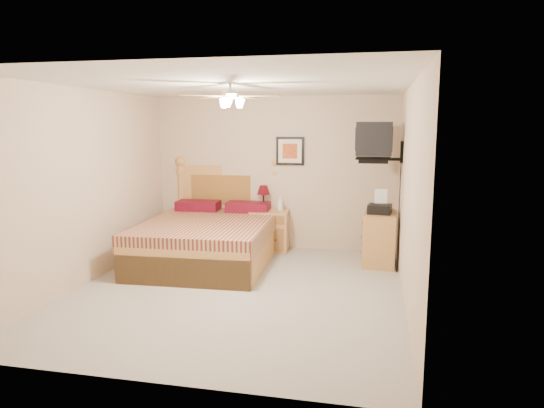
% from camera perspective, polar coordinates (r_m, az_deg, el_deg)
% --- Properties ---
extents(floor, '(4.50, 4.50, 0.00)m').
position_cam_1_polar(floor, '(6.14, -4.07, -10.12)').
color(floor, '#A09990').
rests_on(floor, ground).
extents(ceiling, '(4.00, 4.50, 0.04)m').
position_cam_1_polar(ceiling, '(5.81, -4.36, 13.82)').
color(ceiling, white).
rests_on(ceiling, ground).
extents(wall_back, '(4.00, 0.04, 2.50)m').
position_cam_1_polar(wall_back, '(8.02, 0.25, 3.64)').
color(wall_back, '#CDB297').
rests_on(wall_back, ground).
extents(wall_front, '(4.00, 0.04, 2.50)m').
position_cam_1_polar(wall_front, '(3.77, -13.72, -3.02)').
color(wall_front, '#CDB297').
rests_on(wall_front, ground).
extents(wall_left, '(0.04, 4.50, 2.50)m').
position_cam_1_polar(wall_left, '(6.68, -20.94, 1.90)').
color(wall_left, '#CDB297').
rests_on(wall_left, ground).
extents(wall_right, '(0.04, 4.50, 2.50)m').
position_cam_1_polar(wall_right, '(5.63, 15.74, 0.90)').
color(wall_right, '#CDB297').
rests_on(wall_right, ground).
extents(bed, '(1.88, 2.41, 1.52)m').
position_cam_1_polar(bed, '(7.21, -7.60, -1.01)').
color(bed, '#C4833A').
rests_on(bed, ground).
extents(nightstand, '(0.64, 0.50, 0.66)m').
position_cam_1_polar(nightstand, '(7.93, -0.30, -3.16)').
color(nightstand, '#C07746').
rests_on(nightstand, ground).
extents(table_lamp, '(0.24, 0.24, 0.40)m').
position_cam_1_polar(table_lamp, '(7.94, -1.00, 0.76)').
color(table_lamp, '#5E0A15').
rests_on(table_lamp, nightstand).
extents(lotion_bottle, '(0.11, 0.12, 0.25)m').
position_cam_1_polar(lotion_bottle, '(7.84, 0.98, 0.08)').
color(lotion_bottle, white).
rests_on(lotion_bottle, nightstand).
extents(framed_picture, '(0.46, 0.04, 0.46)m').
position_cam_1_polar(framed_picture, '(7.92, 2.14, 6.25)').
color(framed_picture, black).
rests_on(framed_picture, wall_back).
extents(dresser, '(0.49, 0.68, 0.77)m').
position_cam_1_polar(dresser, '(7.29, 12.55, -4.04)').
color(dresser, '#9E5E35').
rests_on(dresser, ground).
extents(fax_machine, '(0.36, 0.38, 0.34)m').
position_cam_1_polar(fax_machine, '(7.15, 12.57, 0.26)').
color(fax_machine, black).
rests_on(fax_machine, dresser).
extents(magazine_lower, '(0.21, 0.26, 0.02)m').
position_cam_1_polar(magazine_lower, '(7.45, 12.45, -0.63)').
color(magazine_lower, beige).
rests_on(magazine_lower, dresser).
extents(magazine_upper, '(0.23, 0.28, 0.02)m').
position_cam_1_polar(magazine_upper, '(7.45, 12.58, -0.47)').
color(magazine_upper, gray).
rests_on(magazine_upper, magazine_lower).
extents(wall_tv, '(0.56, 0.46, 0.58)m').
position_cam_1_polar(wall_tv, '(6.91, 13.15, 7.15)').
color(wall_tv, black).
rests_on(wall_tv, wall_right).
extents(ceiling_fan, '(1.14, 1.14, 0.28)m').
position_cam_1_polar(ceiling_fan, '(5.61, -4.92, 12.55)').
color(ceiling_fan, white).
rests_on(ceiling_fan, ceiling).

